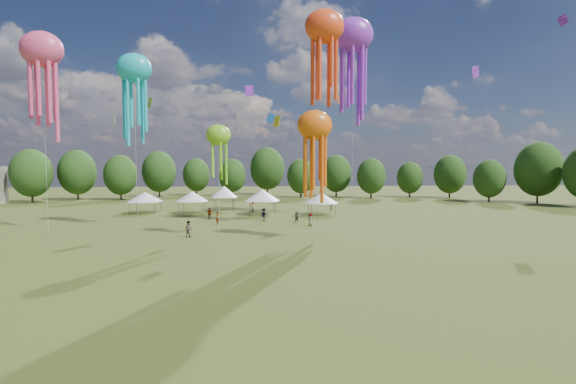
{
  "coord_description": "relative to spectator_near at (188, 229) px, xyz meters",
  "views": [
    {
      "loc": [
        1.41,
        -12.76,
        7.72
      ],
      "look_at": [
        3.72,
        15.0,
        6.0
      ],
      "focal_mm": 24.78,
      "sensor_mm": 36.0,
      "label": 1
    }
  ],
  "objects": [
    {
      "name": "festival_tents",
      "position": [
        2.87,
        22.8,
        2.06
      ],
      "size": [
        34.96,
        12.34,
        4.46
      ],
      "color": "#47474C",
      "rests_on": "ground"
    },
    {
      "name": "show_kites",
      "position": [
        8.44,
        9.31,
        19.89
      ],
      "size": [
        45.69,
        22.49,
        30.64
      ],
      "color": "#17B3C5",
      "rests_on": "ground"
    },
    {
      "name": "spectator_near",
      "position": [
        0.0,
        0.0,
        0.0
      ],
      "size": [
        1.12,
        1.04,
        1.83
      ],
      "primitive_type": "imported",
      "rotation": [
        0.0,
        0.0,
        2.63
      ],
      "color": "gray",
      "rests_on": "ground"
    },
    {
      "name": "treeline",
      "position": [
        2.1,
        30.9,
        5.63
      ],
      "size": [
        201.57,
        95.24,
        13.43
      ],
      "color": "#38281C",
      "rests_on": "ground"
    },
    {
      "name": "small_kites",
      "position": [
        4.67,
        10.88,
        29.13
      ],
      "size": [
        73.28,
        57.31,
        40.29
      ],
      "color": "#17B3C5",
      "rests_on": "ground"
    },
    {
      "name": "spectators_far",
      "position": [
        9.84,
        15.56,
        -0.05
      ],
      "size": [
        21.66,
        20.95,
        1.85
      ],
      "color": "gray",
      "rests_on": "ground"
    }
  ]
}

